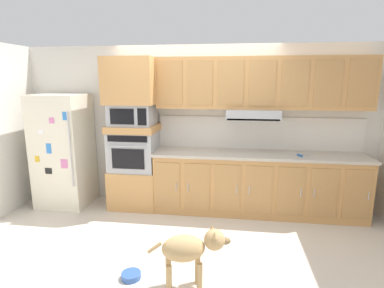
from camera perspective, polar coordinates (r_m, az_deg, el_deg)
name	(u,v)px	position (r m, az deg, el deg)	size (l,w,h in m)	color
ground_plane	(186,231)	(4.24, -1.10, -15.90)	(9.60, 9.60, 0.00)	beige
back_kitchen_wall	(197,126)	(4.90, 0.87, 3.38)	(6.20, 0.12, 2.50)	silver
refrigerator	(64,150)	(5.24, -22.84, -1.11)	(0.76, 0.73, 1.76)	silver
oven_base_cabinet	(136,187)	(5.00, -10.46, -7.91)	(0.74, 0.62, 0.60)	tan
built_in_oven	(134,150)	(4.82, -10.74, -1.20)	(0.70, 0.62, 0.60)	#A8AAAF
appliance_mid_shelf	(133,128)	(4.76, -10.89, 2.91)	(0.74, 0.62, 0.10)	tan
microwave	(133,115)	(4.73, -11.00, 5.42)	(0.64, 0.54, 0.32)	#A8AAAF
appliance_upper_cabinet	(131,81)	(4.70, -11.24, 11.48)	(0.74, 0.62, 0.68)	tan
lower_cabinet_run	(257,184)	(4.72, 12.09, -7.37)	(3.05, 0.63, 0.88)	tan
countertop_slab	(259,155)	(4.59, 12.33, -1.93)	(3.09, 0.64, 0.04)	#BCB2A3
backsplash_panel	(258,133)	(4.82, 12.23, 2.00)	(3.09, 0.02, 0.50)	silver
upper_cabinet_with_hood	(261,85)	(4.59, 12.70, 10.70)	(3.05, 0.48, 0.88)	tan
screwdriver	(301,155)	(4.57, 19.61, -2.00)	(0.16, 0.16, 0.03)	blue
dog	(191,249)	(3.04, -0.22, -18.97)	(0.78, 0.35, 0.62)	tan
dog_food_bowl	(131,275)	(3.43, -11.30, -22.93)	(0.20, 0.20, 0.06)	#3359A5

